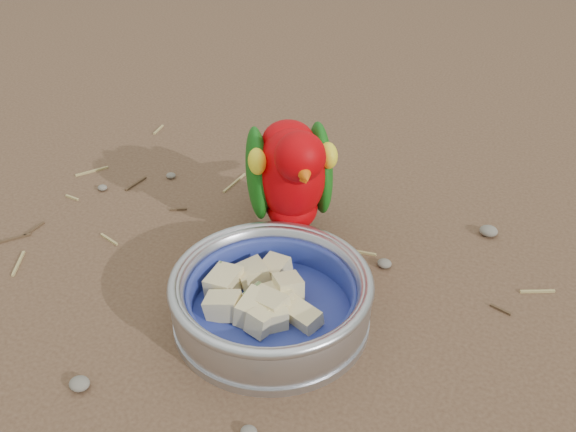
% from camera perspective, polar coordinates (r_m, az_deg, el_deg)
% --- Properties ---
extents(ground, '(60.00, 60.00, 0.00)m').
position_cam_1_polar(ground, '(0.74, -4.33, -8.52)').
color(ground, brown).
extents(food_bowl, '(0.22, 0.22, 0.02)m').
position_cam_1_polar(food_bowl, '(0.72, -1.47, -8.83)').
color(food_bowl, '#B2B2BA').
rests_on(food_bowl, ground).
extents(bowl_wall, '(0.22, 0.22, 0.04)m').
position_cam_1_polar(bowl_wall, '(0.70, -1.50, -7.03)').
color(bowl_wall, '#B2B2BA').
rests_on(bowl_wall, food_bowl).
extents(fruit_wedges, '(0.13, 0.13, 0.03)m').
position_cam_1_polar(fruit_wedges, '(0.70, -1.49, -7.46)').
color(fruit_wedges, beige).
rests_on(fruit_wedges, food_bowl).
extents(lory_parrot, '(0.21, 0.25, 0.18)m').
position_cam_1_polar(lory_parrot, '(0.78, 0.28, 2.80)').
color(lory_parrot, '#B40005').
rests_on(lory_parrot, ground).
extents(ground_debris, '(0.90, 0.80, 0.01)m').
position_cam_1_polar(ground_debris, '(0.76, -2.81, -6.65)').
color(ground_debris, tan).
rests_on(ground_debris, ground).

